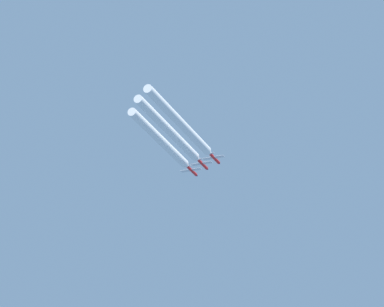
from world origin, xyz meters
The scene contains 6 objects.
jet_lead centered at (-7.37, 6.50, 217.92)m, with size 8.84×12.88×3.09m.
jet_second_echelon centered at (-0.16, 0.19, 217.22)m, with size 8.84×12.88×3.09m.
jet_third_echelon centered at (7.61, -6.57, 215.85)m, with size 8.84×12.88×3.09m.
smoke_trail_lead centered at (-7.37, -26.92, 217.89)m, with size 3.41×55.10×3.41m.
smoke_trail_second_echelon centered at (-0.16, -35.34, 217.19)m, with size 3.41×59.35×3.41m.
smoke_trail_third_echelon centered at (7.61, -43.19, 215.82)m, with size 3.41×61.53×3.41m.
Camera 1 is at (180.72, -465.01, 2.06)m, focal length 124.59 mm.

